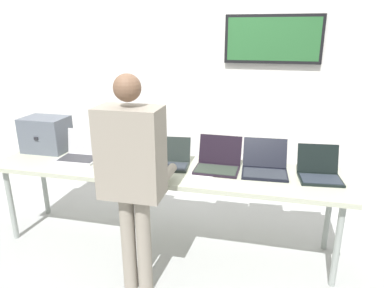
# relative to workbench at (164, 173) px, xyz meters

# --- Properties ---
(ground) EXTENTS (8.00, 8.00, 0.04)m
(ground) POSITION_rel_workbench_xyz_m (0.00, 0.00, -0.74)
(ground) COLOR #9B9D9E
(back_wall) EXTENTS (8.00, 0.11, 2.77)m
(back_wall) POSITION_rel_workbench_xyz_m (0.02, 1.13, 0.68)
(back_wall) COLOR silver
(back_wall) RESTS_ON ground
(workbench) EXTENTS (3.10, 0.70, 0.77)m
(workbench) POSITION_rel_workbench_xyz_m (0.00, 0.00, 0.00)
(workbench) COLOR #A7AB95
(workbench) RESTS_ON ground
(equipment_box) EXTENTS (0.42, 0.31, 0.34)m
(equipment_box) POSITION_rel_workbench_xyz_m (-1.29, 0.18, 0.22)
(equipment_box) COLOR #505763
(equipment_box) RESTS_ON workbench
(laptop_station_0) EXTENTS (0.37, 0.30, 0.26)m
(laptop_station_0) POSITION_rel_workbench_xyz_m (-0.84, 0.06, 0.11)
(laptop_station_0) COLOR #B1B0B6
(laptop_station_0) RESTS_ON workbench
(laptop_station_1) EXTENTS (0.35, 0.37, 0.25)m
(laptop_station_1) POSITION_rel_workbench_xyz_m (-0.41, 0.10, 0.11)
(laptop_station_1) COLOR #AEB0B6
(laptop_station_1) RESTS_ON workbench
(laptop_station_2) EXTENTS (0.37, 0.32, 0.24)m
(laptop_station_2) POSITION_rel_workbench_xyz_m (0.03, 0.07, 0.11)
(laptop_station_2) COLOR #202725
(laptop_station_2) RESTS_ON workbench
(laptop_station_3) EXTENTS (0.38, 0.35, 0.27)m
(laptop_station_3) POSITION_rel_workbench_xyz_m (0.46, 0.09, 0.11)
(laptop_station_3) COLOR black
(laptop_station_3) RESTS_ON workbench
(laptop_station_4) EXTENTS (0.40, 0.41, 0.25)m
(laptop_station_4) POSITION_rel_workbench_xyz_m (0.86, 0.11, 0.11)
(laptop_station_4) COLOR black
(laptop_station_4) RESTS_ON workbench
(laptop_station_5) EXTENTS (0.36, 0.35, 0.25)m
(laptop_station_5) POSITION_rel_workbench_xyz_m (1.30, 0.08, 0.11)
(laptop_station_5) COLOR black
(laptop_station_5) RESTS_ON workbench
(person) EXTENTS (0.44, 0.58, 1.66)m
(person) POSITION_rel_workbench_xyz_m (-0.03, -0.62, 0.29)
(person) COLOR gray
(person) RESTS_ON ground
(paper_sheet) EXTENTS (0.24, 0.32, 0.00)m
(paper_sheet) POSITION_rel_workbench_xyz_m (0.36, -0.17, 0.05)
(paper_sheet) COLOR white
(paper_sheet) RESTS_ON workbench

